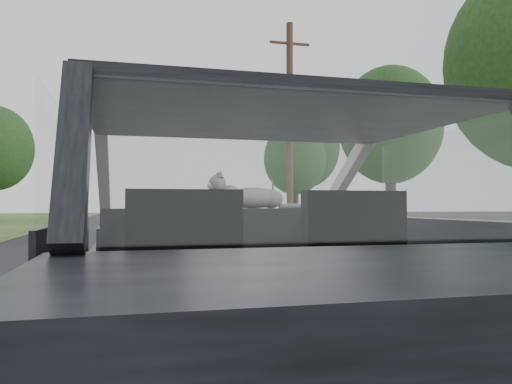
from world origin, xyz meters
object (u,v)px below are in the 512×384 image
other_car (161,213)px  highway_sign (273,201)px  subject_car (252,261)px  utility_pole (290,126)px  cat (253,197)px

other_car → highway_sign: size_ratio=1.85×
other_car → subject_car: bearing=-95.7°
subject_car → utility_pole: bearing=71.0°
cat → subject_car: bearing=-110.2°
cat → utility_pole: size_ratio=0.06×
subject_car → highway_sign: highway_sign is taller
cat → other_car: bearing=83.0°
subject_car → cat: (0.15, 0.59, 0.35)m
highway_sign → utility_pole: bearing=-82.0°
utility_pole → subject_car: bearing=-109.0°
highway_sign → cat: bearing=-90.8°
highway_sign → other_car: bearing=-115.6°
subject_car → highway_sign: bearing=73.3°
cat → other_car: other_car is taller
highway_sign → utility_pole: (-0.69, -4.94, 3.23)m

